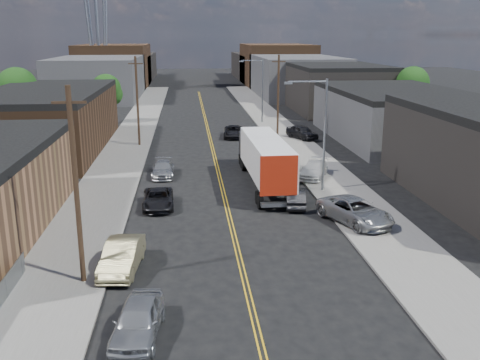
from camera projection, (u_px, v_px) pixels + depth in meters
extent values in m
plane|color=black|center=(206.00, 124.00, 76.03)|extent=(260.00, 260.00, 0.00)
cube|color=gold|center=(212.00, 145.00, 61.63)|extent=(0.32, 120.00, 0.01)
cube|color=slate|center=(128.00, 146.00, 60.70)|extent=(5.00, 140.00, 0.15)
cube|color=slate|center=(293.00, 142.00, 62.52)|extent=(5.00, 140.00, 0.15)
cube|color=#442C1B|center=(47.00, 123.00, 58.15)|extent=(12.00, 26.00, 6.00)
cube|color=black|center=(44.00, 92.00, 57.29)|extent=(12.00, 26.00, 0.60)
cube|color=navy|center=(440.00, 160.00, 38.14)|extent=(0.30, 20.00, 0.80)
cube|color=#373739|center=(394.00, 117.00, 63.98)|extent=(14.00, 24.00, 5.50)
cube|color=black|center=(396.00, 91.00, 63.18)|extent=(14.00, 24.00, 0.60)
cube|color=black|center=(336.00, 89.00, 88.75)|extent=(14.00, 22.00, 7.00)
cube|color=black|center=(337.00, 66.00, 87.75)|extent=(14.00, 22.00, 0.60)
cube|color=#373739|center=(99.00, 78.00, 106.67)|extent=(16.00, 30.00, 8.00)
cube|color=#373739|center=(296.00, 76.00, 110.51)|extent=(16.00, 30.00, 8.00)
cube|color=#442C1B|center=(115.00, 66.00, 130.41)|extent=(16.00, 26.00, 10.00)
cube|color=#442C1B|center=(276.00, 65.00, 134.25)|extent=(16.00, 26.00, 10.00)
cube|color=black|center=(124.00, 67.00, 150.01)|extent=(16.00, 40.00, 7.00)
cube|color=black|center=(265.00, 66.00, 153.85)|extent=(16.00, 40.00, 7.00)
cylinder|color=gray|center=(97.00, 22.00, 117.99)|extent=(0.80, 0.80, 30.00)
cylinder|color=gray|center=(87.00, 22.00, 116.14)|extent=(1.94, 1.94, 29.98)
cylinder|color=gray|center=(104.00, 22.00, 116.47)|extent=(1.94, 1.94, 29.98)
cylinder|color=gray|center=(90.00, 22.00, 119.52)|extent=(1.94, 1.94, 29.98)
cylinder|color=gray|center=(106.00, 22.00, 119.85)|extent=(1.94, 1.94, 29.98)
cylinder|color=gray|center=(325.00, 137.00, 42.01)|extent=(0.18, 0.18, 9.00)
cylinder|color=gray|center=(308.00, 81.00, 40.74)|extent=(3.00, 0.12, 0.12)
cube|color=gray|center=(288.00, 83.00, 40.62)|extent=(0.60, 0.25, 0.18)
cylinder|color=gray|center=(262.00, 91.00, 75.62)|extent=(0.18, 0.18, 9.00)
cylinder|color=gray|center=(252.00, 60.00, 74.35)|extent=(3.00, 0.12, 0.12)
cube|color=gray|center=(241.00, 61.00, 74.23)|extent=(0.60, 0.25, 0.18)
cylinder|color=black|center=(76.00, 189.00, 25.92)|extent=(0.26, 0.26, 10.00)
cube|color=black|center=(69.00, 102.00, 24.82)|extent=(1.60, 0.12, 0.12)
cylinder|color=black|center=(137.00, 102.00, 59.53)|extent=(0.26, 0.26, 10.00)
cube|color=black|center=(136.00, 64.00, 58.43)|extent=(1.60, 0.12, 0.12)
cylinder|color=black|center=(278.00, 97.00, 63.99)|extent=(0.26, 0.26, 10.00)
cube|color=black|center=(279.00, 62.00, 62.88)|extent=(1.60, 0.12, 0.12)
cylinder|color=black|center=(20.00, 116.00, 68.34)|extent=(0.36, 0.36, 4.50)
sphere|color=#16350E|center=(17.00, 87.00, 67.39)|extent=(5.04, 5.04, 5.04)
sphere|color=#16350E|center=(23.00, 94.00, 67.97)|extent=(3.96, 3.96, 3.96)
sphere|color=#16350E|center=(13.00, 93.00, 67.13)|extent=(3.60, 3.60, 3.60)
cylinder|color=black|center=(108.00, 110.00, 76.12)|extent=(0.36, 0.36, 3.75)
sphere|color=#16350E|center=(106.00, 89.00, 75.33)|extent=(4.20, 4.20, 4.20)
sphere|color=#16350E|center=(111.00, 94.00, 75.87)|extent=(3.30, 3.30, 3.30)
sphere|color=#16350E|center=(102.00, 93.00, 75.04)|extent=(3.00, 3.00, 3.00)
cylinder|color=black|center=(411.00, 106.00, 78.36)|extent=(0.36, 0.36, 4.25)
sphere|color=#16350E|center=(413.00, 83.00, 77.46)|extent=(4.76, 4.76, 4.76)
sphere|color=#16350E|center=(415.00, 88.00, 78.03)|extent=(3.74, 3.74, 3.74)
sphere|color=#16350E|center=(410.00, 87.00, 77.19)|extent=(3.40, 3.40, 3.40)
cube|color=white|center=(266.00, 157.00, 43.44)|extent=(2.93, 12.34, 2.87)
cube|color=maroon|center=(279.00, 176.00, 37.54)|extent=(2.68, 0.18, 2.89)
cube|color=gray|center=(278.00, 204.00, 38.09)|extent=(2.54, 0.66, 0.25)
cube|color=black|center=(254.00, 150.00, 50.99)|extent=(2.63, 3.33, 3.17)
cylinder|color=black|center=(275.00, 199.00, 39.45)|extent=(2.68, 1.08, 1.02)
cylinder|color=black|center=(254.00, 161.00, 51.27)|extent=(2.58, 1.08, 1.02)
imported|color=#A5A8AA|center=(138.00, 320.00, 22.19)|extent=(2.33, 4.76, 1.56)
imported|color=#807954|center=(122.00, 256.00, 28.52)|extent=(2.19, 5.07, 1.62)
imported|color=black|center=(158.00, 199.00, 39.02)|extent=(2.34, 4.81, 1.32)
imported|color=#999C9E|center=(163.00, 169.00, 47.68)|extent=(1.93, 4.65, 1.34)
imported|color=black|center=(295.00, 198.00, 39.24)|extent=(1.90, 4.10, 1.30)
imported|color=#989B9D|center=(355.00, 211.00, 35.41)|extent=(4.70, 6.37, 1.61)
imported|color=silver|center=(314.00, 169.00, 46.80)|extent=(3.74, 5.14, 1.38)
imported|color=black|center=(302.00, 132.00, 64.26)|extent=(3.67, 5.09, 1.61)
imported|color=black|center=(234.00, 132.00, 65.76)|extent=(2.89, 5.37, 1.43)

